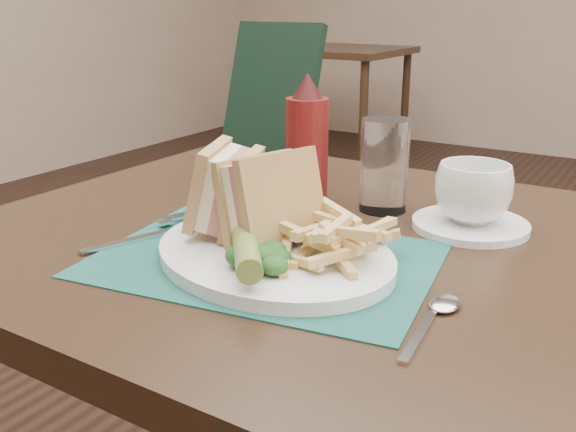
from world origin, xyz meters
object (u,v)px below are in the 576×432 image
object	(u,v)px
table_bg_left	(330,107)
plate	(274,254)
drinking_glass	(384,165)
placemat	(265,260)
saucer	(470,225)
ketchup_bottle	(307,137)
sandwich_half_a	(208,187)
coffee_cup	(473,193)
check_presenter	(270,103)
sandwich_half_b	(259,193)

from	to	relation	value
table_bg_left	plate	bearing A→B (deg)	-62.65
table_bg_left	drinking_glass	bearing A→B (deg)	-60.33
placemat	plate	bearing A→B (deg)	4.98
drinking_glass	table_bg_left	bearing A→B (deg)	119.67
saucer	ketchup_bottle	size ratio (longest dim) A/B	0.81
sandwich_half_a	ketchup_bottle	size ratio (longest dim) A/B	0.57
saucer	coffee_cup	bearing A→B (deg)	0.00
check_presenter	ketchup_bottle	bearing A→B (deg)	-34.37
saucer	drinking_glass	world-z (taller)	drinking_glass
sandwich_half_a	coffee_cup	distance (m)	0.34
plate	saucer	distance (m)	0.28
ketchup_bottle	check_presenter	bearing A→B (deg)	146.99
ketchup_bottle	check_presenter	world-z (taller)	check_presenter
table_bg_left	drinking_glass	size ratio (longest dim) A/B	6.92
sandwich_half_b	saucer	world-z (taller)	sandwich_half_b
plate	coffee_cup	xyz separation A→B (m)	(0.16, 0.23, 0.04)
drinking_glass	plate	bearing A→B (deg)	-95.94
sandwich_half_a	saucer	distance (m)	0.34
sandwich_half_b	saucer	size ratio (longest dim) A/B	0.73
coffee_cup	ketchup_bottle	size ratio (longest dim) A/B	0.53
sandwich_half_a	drinking_glass	distance (m)	0.26
sandwich_half_a	ketchup_bottle	world-z (taller)	ketchup_bottle
sandwich_half_b	ketchup_bottle	size ratio (longest dim) A/B	0.59
table_bg_left	plate	xyz separation A→B (m)	(1.61, -3.11, 0.38)
table_bg_left	placemat	distance (m)	3.52
plate	ketchup_bottle	world-z (taller)	ketchup_bottle
coffee_cup	sandwich_half_b	bearing A→B (deg)	-131.81
table_bg_left	placemat	world-z (taller)	placemat
sandwich_half_a	drinking_glass	bearing A→B (deg)	39.31
table_bg_left	sandwich_half_b	world-z (taller)	sandwich_half_b
placemat	plate	size ratio (longest dim) A/B	1.27
placemat	drinking_glass	distance (m)	0.25
saucer	drinking_glass	xyz separation A→B (m)	(-0.13, 0.01, 0.06)
coffee_cup	drinking_glass	world-z (taller)	drinking_glass
placemat	ketchup_bottle	distance (m)	0.26
placemat	plate	xyz separation A→B (m)	(0.01, 0.00, 0.01)
sandwich_half_b	ketchup_bottle	distance (m)	0.22
plate	sandwich_half_b	bearing A→B (deg)	166.35
sandwich_half_b	coffee_cup	world-z (taller)	sandwich_half_b
table_bg_left	sandwich_half_a	xyz separation A→B (m)	(1.51, -3.10, 0.45)
coffee_cup	check_presenter	xyz separation A→B (m)	(-0.36, 0.08, 0.08)
sandwich_half_a	sandwich_half_b	xyz separation A→B (m)	(0.07, 0.01, 0.00)
table_bg_left	check_presenter	bearing A→B (deg)	-63.45
placemat	drinking_glass	size ratio (longest dim) A/B	2.92
drinking_glass	check_presenter	distance (m)	0.25
plate	coffee_cup	world-z (taller)	coffee_cup
sandwich_half_b	drinking_glass	xyz separation A→B (m)	(0.06, 0.22, -0.01)
saucer	coffee_cup	distance (m)	0.04
sandwich_half_a	saucer	bearing A→B (deg)	18.53
placemat	ketchup_bottle	bearing A→B (deg)	109.44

